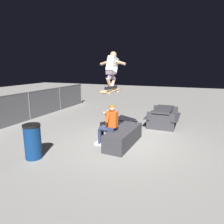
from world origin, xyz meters
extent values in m
plane|color=gray|center=(0.00, 0.00, 0.00)|extent=(40.00, 40.00, 0.00)
cube|color=#38383D|center=(-0.13, -0.05, 0.26)|extent=(1.94, 0.75, 0.53)
cube|color=#2D3856|center=(-0.42, 0.24, 0.59)|extent=(0.32, 0.20, 0.12)
cube|color=#D15119|center=(-0.42, 0.24, 0.90)|extent=(0.22, 0.35, 0.50)
sphere|color=tan|center=(-0.42, 0.24, 1.25)|extent=(0.20, 0.20, 0.20)
sphere|color=brown|center=(-0.42, 0.24, 1.27)|extent=(0.19, 0.19, 0.19)
cylinder|color=#D15119|center=(-0.62, 0.31, 0.97)|extent=(0.19, 0.09, 0.29)
cylinder|color=tan|center=(-0.53, 0.41, 1.07)|extent=(0.24, 0.08, 0.19)
cylinder|color=#D15119|center=(-0.22, 0.29, 0.97)|extent=(0.19, 0.09, 0.29)
cylinder|color=tan|center=(-0.29, 0.40, 1.07)|extent=(0.24, 0.08, 0.19)
cylinder|color=#2D3856|center=(-0.50, 0.45, 0.57)|extent=(0.16, 0.41, 0.14)
cylinder|color=#2D3856|center=(-0.49, 0.65, 0.28)|extent=(0.11, 0.11, 0.49)
cube|color=white|center=(-0.49, 0.70, 0.04)|extent=(0.11, 0.26, 0.08)
cylinder|color=#2D3856|center=(-0.32, 0.44, 0.57)|extent=(0.16, 0.41, 0.14)
cylinder|color=#2D3856|center=(-0.31, 0.64, 0.28)|extent=(0.11, 0.11, 0.49)
cube|color=white|center=(-0.31, 0.69, 0.04)|extent=(0.11, 0.26, 0.08)
cube|color=#AD8451|center=(-0.31, 0.32, 1.77)|extent=(0.82, 0.31, 0.08)
cube|color=#AD8451|center=(0.14, 0.26, 1.79)|extent=(0.15, 0.21, 0.05)
cube|color=#AD8451|center=(-0.76, 0.38, 1.79)|extent=(0.15, 0.21, 0.06)
cube|color=#99999E|center=(-0.03, 0.28, 1.74)|extent=(0.08, 0.17, 0.03)
cylinder|color=white|center=(-0.02, 0.37, 1.72)|extent=(0.06, 0.04, 0.05)
cylinder|color=white|center=(-0.05, 0.19, 1.72)|extent=(0.06, 0.04, 0.05)
cube|color=#99999E|center=(-0.59, 0.36, 1.74)|extent=(0.08, 0.17, 0.03)
cylinder|color=white|center=(-0.57, 0.45, 1.72)|extent=(0.06, 0.04, 0.05)
cylinder|color=white|center=(-0.60, 0.27, 1.72)|extent=(0.06, 0.04, 0.05)
cube|color=black|center=(-0.13, 0.29, 1.88)|extent=(0.27, 0.14, 0.08)
cube|color=black|center=(-0.49, 0.34, 1.88)|extent=(0.27, 0.14, 0.08)
cylinder|color=tan|center=(-0.19, 0.30, 2.04)|extent=(0.25, 0.13, 0.31)
cylinder|color=#5F5561|center=(-0.26, 0.31, 2.24)|extent=(0.35, 0.18, 0.33)
cylinder|color=tan|center=(-0.44, 0.34, 2.04)|extent=(0.25, 0.13, 0.31)
cylinder|color=#5F5561|center=(-0.36, 0.33, 2.24)|extent=(0.35, 0.18, 0.33)
cube|color=#5F5561|center=(-0.31, 0.32, 2.34)|extent=(0.33, 0.24, 0.12)
cube|color=white|center=(-0.23, 0.31, 2.58)|extent=(0.48, 0.28, 0.52)
sphere|color=tan|center=(-0.17, 0.30, 2.86)|extent=(0.20, 0.20, 0.20)
cylinder|color=tan|center=(-0.18, 0.52, 2.64)|extent=(0.14, 0.45, 0.19)
cylinder|color=tan|center=(-0.24, 0.09, 2.64)|extent=(0.14, 0.45, 0.19)
cube|color=black|center=(1.74, 0.79, 0.03)|extent=(1.47, 1.43, 0.06)
cube|color=black|center=(1.74, 0.79, 0.12)|extent=(1.44, 1.41, 0.45)
cube|color=black|center=(1.74, 1.22, 0.11)|extent=(0.89, 0.55, 0.22)
cube|color=black|center=(1.74, 0.36, 0.11)|extent=(0.89, 0.55, 0.22)
cube|color=#38383D|center=(2.61, -0.91, 0.72)|extent=(1.70, 0.70, 0.06)
cube|color=#38383D|center=(2.61, -0.36, 0.42)|extent=(1.70, 0.24, 0.04)
cube|color=#38383D|center=(2.61, -1.46, 0.42)|extent=(1.70, 0.24, 0.04)
cube|color=#38383D|center=(3.38, -0.91, 0.36)|extent=(0.06, 1.10, 0.72)
cube|color=#38383D|center=(1.84, -0.92, 0.36)|extent=(0.06, 1.10, 0.72)
cylinder|color=navy|center=(-2.05, 1.95, 0.46)|extent=(0.45, 0.45, 0.92)
cylinder|color=black|center=(-2.05, 1.95, 0.95)|extent=(0.48, 0.48, 0.06)
cylinder|color=slate|center=(1.20, 5.15, 0.66)|extent=(0.05, 0.05, 1.33)
cylinder|color=slate|center=(3.60, 5.15, 0.66)|extent=(0.05, 0.05, 1.33)
cylinder|color=slate|center=(6.00, 5.15, 0.66)|extent=(0.05, 0.05, 1.33)
cylinder|color=slate|center=(0.00, 5.15, 1.33)|extent=(12.00, 0.04, 0.04)
cube|color=#59595E|center=(0.00, 5.15, 0.66)|extent=(12.00, 0.01, 1.33)
camera|label=1|loc=(-6.14, -2.08, 2.52)|focal=32.68mm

